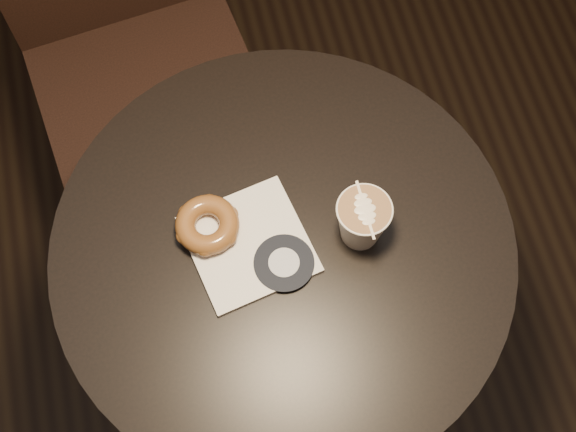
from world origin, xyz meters
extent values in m
plane|color=black|center=(0.00, 0.00, 0.00)|extent=(4.50, 4.50, 0.00)
cylinder|color=black|center=(0.00, 0.00, 0.73)|extent=(0.70, 0.70, 0.03)
cylinder|color=black|center=(0.00, 0.00, 0.37)|extent=(0.07, 0.07, 0.70)
cylinder|color=black|center=(0.00, 0.00, 0.01)|extent=(0.44, 0.44, 0.02)
cube|color=black|center=(-0.16, 0.49, 0.48)|extent=(0.48, 0.48, 0.04)
cylinder|color=black|center=(-0.32, 0.28, 0.24)|extent=(0.04, 0.04, 0.48)
cylinder|color=black|center=(0.04, 0.33, 0.24)|extent=(0.04, 0.04, 0.48)
cylinder|color=black|center=(-0.37, 0.64, 0.24)|extent=(0.04, 0.04, 0.48)
cylinder|color=black|center=(-0.01, 0.69, 0.24)|extent=(0.04, 0.04, 0.48)
cube|color=silver|center=(-0.05, 0.01, 0.75)|extent=(0.20, 0.20, 0.01)
torus|color=brown|center=(-0.10, 0.05, 0.77)|extent=(0.10, 0.10, 0.03)
camera|label=1|loc=(-0.09, -0.42, 1.87)|focal=50.00mm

